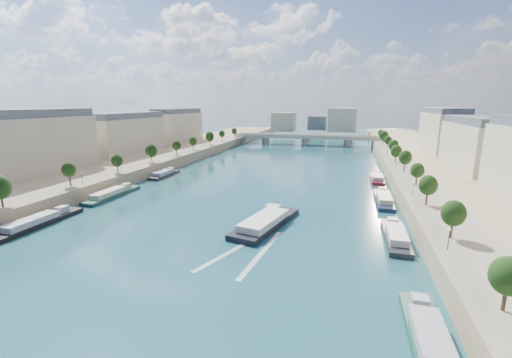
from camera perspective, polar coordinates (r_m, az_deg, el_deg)
The scene contains 17 objects.
ground at distance 130.95m, azimuth 0.05°, elevation -1.62°, with size 700.00×700.00×0.00m, color #0D303C.
quay_left at distance 164.39m, azimuth -24.93°, elevation 1.01°, with size 44.00×520.00×5.00m, color #9E8460.
quay_right at distance 131.66m, azimuth 31.91°, elevation -2.37°, with size 44.00×520.00×5.00m, color #9E8460.
pave_left at distance 154.71m, azimuth -20.76°, elevation 1.67°, with size 14.00×520.00×0.10m, color gray.
pave_right at distance 127.53m, azimuth 25.59°, elevation -0.94°, with size 14.00×520.00×0.10m, color gray.
trees_left at distance 154.29m, azimuth -19.88°, elevation 3.76°, with size 4.80×268.80×8.26m.
trees_right at distance 135.86m, azimuth 24.27°, elevation 2.29°, with size 4.80×268.80×8.26m.
lamps_left at distance 143.70m, azimuth -21.72°, elevation 1.92°, with size 0.36×200.36×4.28m.
lamps_right at distance 131.08m, azimuth 23.40°, elevation 0.83°, with size 0.36×200.36×4.28m.
buildings_left at distance 179.97m, azimuth -26.08°, elevation 6.31°, with size 16.00×226.00×23.20m.
buildings_right at distance 144.74m, azimuth 36.19°, elevation 3.94°, with size 16.00×226.00×23.20m.
skyline at distance 343.73m, azimuth 10.46°, elevation 9.46°, with size 79.00×42.00×22.00m.
bridge at distance 270.81m, azimuth 8.27°, elevation 6.72°, with size 112.00×12.00×8.15m.
tour_barge at distance 91.83m, azimuth 1.63°, elevation -7.21°, with size 13.87×28.96×3.79m.
wake at distance 77.38m, azimuth -1.38°, elevation -11.95°, with size 13.19×25.99×0.04m.
moored_barges_left at distance 107.15m, azimuth -33.65°, elevation -6.59°, with size 5.00×154.09×3.60m.
moored_barges_right at distance 87.02m, azimuth 22.46°, elevation -9.50°, with size 5.00×157.78×3.60m.
Camera 1 is at (33.64, -22.41, 32.14)m, focal length 24.00 mm.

